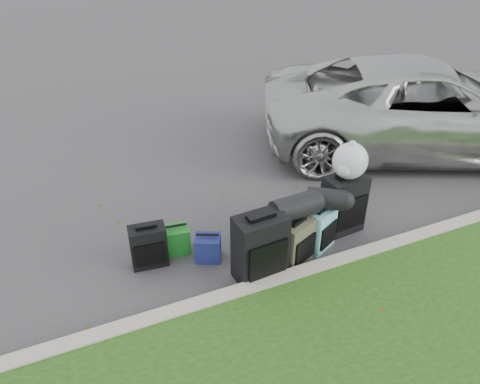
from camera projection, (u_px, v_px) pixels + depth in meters
name	position (u px, v px, depth m)	size (l,w,h in m)	color
ground	(253.00, 234.00, 6.05)	(120.00, 120.00, 0.00)	#383535
curb	(291.00, 278.00, 5.24)	(120.00, 0.18, 0.15)	#9E937F
suv	(425.00, 106.00, 7.76)	(2.47, 5.36, 1.49)	#B7B7B2
suitcase_small_black	(149.00, 246.00, 5.42)	(0.42, 0.23, 0.53)	black
suitcase_large_black_left	(260.00, 248.00, 5.17)	(0.57, 0.34, 0.82)	black
suitcase_olive	(296.00, 242.00, 5.44)	(0.42, 0.26, 0.57)	#3C3C28
suitcase_teal	(320.00, 229.00, 5.68)	(0.39, 0.23, 0.55)	#599FAC
suitcase_large_black_right	(343.00, 204.00, 5.92)	(0.53, 0.32, 0.79)	black
tote_green	(177.00, 240.00, 5.67)	(0.30, 0.24, 0.34)	#1A751F
tote_navy	(208.00, 248.00, 5.55)	(0.30, 0.23, 0.32)	navy
duffel_left	(295.00, 207.00, 5.29)	(0.29, 0.29, 0.54)	black
duffel_right	(326.00, 199.00, 5.51)	(0.25, 0.25, 0.45)	black
trash_bag	(350.00, 161.00, 5.61)	(0.44, 0.44, 0.44)	silver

